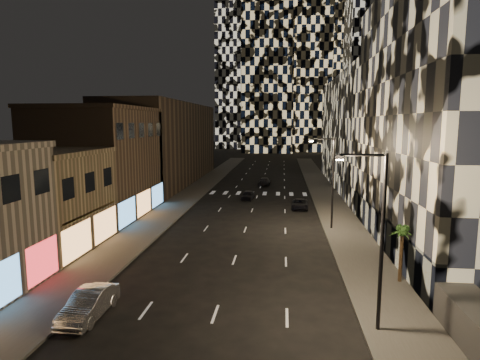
% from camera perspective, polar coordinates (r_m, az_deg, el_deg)
% --- Properties ---
extents(sidewalk_left, '(4.00, 120.00, 0.15)m').
position_cam_1_polar(sidewalk_left, '(62.28, -6.63, -1.66)').
color(sidewalk_left, '#47443F').
rests_on(sidewalk_left, ground).
extents(sidewalk_right, '(4.00, 120.00, 0.15)m').
position_cam_1_polar(sidewalk_right, '(61.10, 12.00, -1.98)').
color(sidewalk_right, '#47443F').
rests_on(sidewalk_right, ground).
extents(curb_left, '(0.20, 120.00, 0.15)m').
position_cam_1_polar(curb_left, '(61.86, -4.73, -1.70)').
color(curb_left, '#4C4C47').
rests_on(curb_left, ground).
extents(curb_right, '(0.20, 120.00, 0.15)m').
position_cam_1_polar(curb_right, '(60.92, 10.04, -1.95)').
color(curb_right, '#4C4C47').
rests_on(curb_right, ground).
extents(retail_tan, '(10.00, 10.00, 8.00)m').
position_cam_1_polar(retail_tan, '(37.70, -27.24, -2.86)').
color(retail_tan, '#8B7753').
rests_on(retail_tan, ground).
extents(retail_brown, '(10.00, 15.00, 12.00)m').
position_cam_1_polar(retail_brown, '(48.23, -19.27, 2.20)').
color(retail_brown, '#4F3D2D').
rests_on(retail_brown, ground).
extents(retail_filler_left, '(10.00, 40.00, 14.00)m').
position_cam_1_polar(retail_filler_left, '(72.93, -10.38, 5.16)').
color(retail_filler_left, '#4F3D2D').
rests_on(retail_filler_left, ground).
extents(midrise_base, '(0.60, 25.00, 3.00)m').
position_cam_1_polar(midrise_base, '(36.58, 19.75, -6.76)').
color(midrise_base, '#383838').
rests_on(midrise_base, ground).
extents(midrise_filler_right, '(16.00, 40.00, 18.00)m').
position_cam_1_polar(midrise_filler_right, '(68.85, 19.98, 6.30)').
color(midrise_filler_right, '#232326').
rests_on(midrise_filler_right, ground).
extents(tower_right_mid, '(20.00, 20.00, 100.00)m').
position_cam_1_polar(tower_right_mid, '(153.37, 19.21, 22.57)').
color(tower_right_mid, black).
rests_on(tower_right_mid, ground).
extents(tower_left_back, '(24.00, 24.00, 120.00)m').
position_cam_1_polar(tower_left_back, '(182.38, 1.05, 23.82)').
color(tower_left_back, black).
rests_on(tower_left_back, ground).
extents(tower_center_low, '(18.00, 18.00, 95.00)m').
position_cam_1_polar(tower_center_low, '(154.44, 4.14, 21.91)').
color(tower_center_low, black).
rests_on(tower_center_low, ground).
extents(streetlight_near, '(2.55, 0.25, 9.00)m').
position_cam_1_polar(streetlight_near, '(21.07, 18.98, -6.72)').
color(streetlight_near, black).
rests_on(streetlight_near, sidewalk_right).
extents(streetlight_far, '(2.55, 0.25, 9.00)m').
position_cam_1_polar(streetlight_far, '(40.47, 12.75, 0.48)').
color(streetlight_far, black).
rests_on(streetlight_far, sidewalk_right).
extents(car_silver_parked, '(1.68, 4.60, 1.51)m').
position_cam_1_polar(car_silver_parked, '(24.40, -20.70, -16.19)').
color(car_silver_parked, '#A7A7AC').
rests_on(car_silver_parked, ground).
extents(car_dark_midlane, '(1.82, 3.79, 1.25)m').
position_cam_1_polar(car_dark_midlane, '(55.81, 1.11, -2.18)').
color(car_dark_midlane, black).
rests_on(car_dark_midlane, ground).
extents(car_dark_oncoming, '(2.05, 4.60, 1.31)m').
position_cam_1_polar(car_dark_oncoming, '(69.05, 3.54, -0.18)').
color(car_dark_oncoming, black).
rests_on(car_dark_oncoming, ground).
extents(car_dark_rightlane, '(2.19, 4.38, 1.19)m').
position_cam_1_polar(car_dark_rightlane, '(50.37, 8.52, -3.42)').
color(car_dark_rightlane, black).
rests_on(car_dark_rightlane, ground).
extents(palm_tree, '(1.91, 1.95, 3.81)m').
position_cam_1_polar(palm_tree, '(28.53, 22.08, -7.30)').
color(palm_tree, '#47331E').
rests_on(palm_tree, sidewalk_right).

